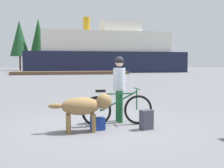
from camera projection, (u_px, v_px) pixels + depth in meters
ground_plane at (104, 126)px, 6.89m from camera, size 160.00×160.00×0.00m
bicycle at (117, 109)px, 6.96m from camera, size 1.82×0.44×0.93m
person_cyclist at (119, 83)px, 7.31m from camera, size 0.32×0.53×1.73m
dog at (85, 106)px, 6.31m from camera, size 1.43×0.47×0.86m
backpack at (146, 120)px, 6.53m from camera, size 0.32×0.27×0.46m
handbag_pannier at (98, 124)px, 6.45m from camera, size 0.35×0.23×0.30m
dock_pier at (71, 73)px, 37.11m from camera, size 15.31×2.88×0.40m
ferry_boat at (106, 53)px, 45.69m from camera, size 25.23×8.47×8.84m
pine_tree_far_left at (20, 38)px, 56.59m from camera, size 3.85×3.85×10.14m
pine_tree_center at (38, 39)px, 56.82m from camera, size 3.87×3.87×10.51m
pine_tree_far_right at (127, 39)px, 61.68m from camera, size 3.01×3.01×11.32m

